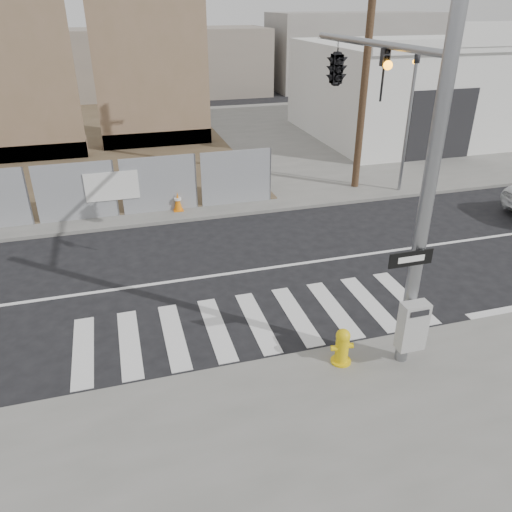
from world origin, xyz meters
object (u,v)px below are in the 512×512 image
object	(u,v)px
auto_shop	(422,89)
fire_hydrant	(342,346)
signal_pole	(362,109)
traffic_cone_d	(178,202)

from	to	relation	value
auto_shop	fire_hydrant	size ratio (longest dim) A/B	14.78
signal_pole	auto_shop	distance (m)	19.04
signal_pole	traffic_cone_d	world-z (taller)	signal_pole
fire_hydrant	traffic_cone_d	bearing A→B (deg)	116.06
auto_shop	traffic_cone_d	bearing A→B (deg)	-151.37
signal_pole	auto_shop	world-z (taller)	signal_pole
signal_pole	fire_hydrant	distance (m)	5.10
auto_shop	fire_hydrant	bearing A→B (deg)	-126.09
traffic_cone_d	auto_shop	bearing A→B (deg)	28.63
auto_shop	fire_hydrant	distance (m)	21.77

